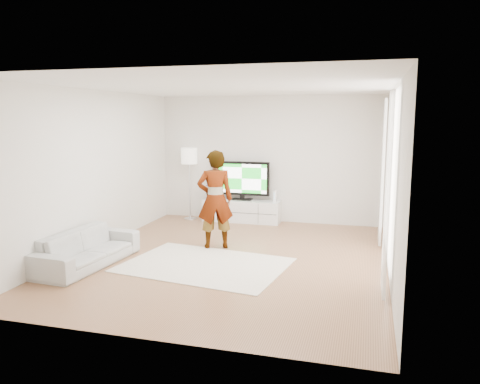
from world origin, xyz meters
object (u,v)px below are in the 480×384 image
(television, at_px, (242,179))
(player, at_px, (215,199))
(rug, at_px, (205,265))
(media_console, at_px, (242,211))
(sofa, at_px, (87,248))
(floor_lamp, at_px, (189,159))

(television, relative_size, player, 0.71)
(player, bearing_deg, rug, 74.59)
(rug, bearing_deg, media_console, 94.66)
(television, bearing_deg, rug, -85.38)
(sofa, bearing_deg, television, -17.86)
(rug, xyz_separation_m, floor_lamp, (-1.49, 3.16, 1.38))
(player, height_order, sofa, player)
(media_console, bearing_deg, rug, -85.34)
(player, xyz_separation_m, sofa, (-1.64, -1.50, -0.61))
(rug, relative_size, sofa, 1.32)
(player, xyz_separation_m, floor_lamp, (-1.33, 2.15, 0.50))
(rug, relative_size, player, 1.43)
(sofa, bearing_deg, media_console, -18.01)
(rug, distance_m, sofa, 1.88)
(media_console, bearing_deg, floor_lamp, -176.96)
(media_console, height_order, floor_lamp, floor_lamp)
(media_console, relative_size, rug, 0.70)
(media_console, distance_m, television, 0.71)
(media_console, distance_m, sofa, 4.02)
(player, relative_size, floor_lamp, 1.07)
(rug, xyz_separation_m, sofa, (-1.79, -0.48, 0.27))
(television, distance_m, floor_lamp, 1.30)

